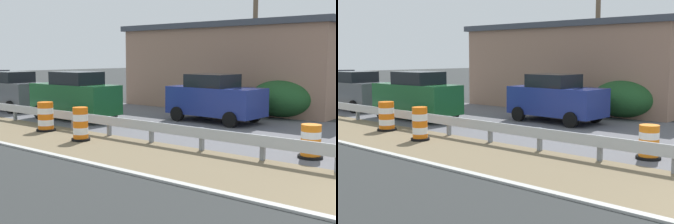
% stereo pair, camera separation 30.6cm
% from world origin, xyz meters
% --- Properties ---
extents(traffic_barrel_nearest, '(0.69, 0.69, 0.96)m').
position_xyz_m(traffic_barrel_nearest, '(3.08, 3.98, 0.43)').
color(traffic_barrel_nearest, orange).
rests_on(traffic_barrel_nearest, ground).
extents(traffic_barrel_close, '(0.64, 0.64, 1.14)m').
position_xyz_m(traffic_barrel_close, '(0.72, 11.02, 0.52)').
color(traffic_barrel_close, orange).
rests_on(traffic_barrel_close, ground).
extents(traffic_barrel_mid, '(0.73, 0.73, 1.11)m').
position_xyz_m(traffic_barrel_mid, '(1.15, 13.59, 0.50)').
color(traffic_barrel_mid, orange).
rests_on(traffic_barrel_mid, ground).
extents(car_lead_near_lane, '(1.99, 4.39, 2.16)m').
position_xyz_m(car_lead_near_lane, '(3.81, 15.12, 1.08)').
color(car_lead_near_lane, '#195128').
rests_on(car_lead_near_lane, ground).
extents(car_trailing_near_lane, '(2.18, 4.23, 2.08)m').
position_xyz_m(car_trailing_near_lane, '(7.28, 9.92, 1.04)').
color(car_trailing_near_lane, navy).
rests_on(car_trailing_near_lane, ground).
extents(car_lead_far_lane, '(2.13, 4.41, 2.05)m').
position_xyz_m(car_lead_far_lane, '(4.07, 20.84, 1.02)').
color(car_lead_far_lane, '#4C5156').
rests_on(car_lead_far_lane, ground).
extents(car_mid_far_lane, '(2.06, 4.17, 1.93)m').
position_xyz_m(car_mid_far_lane, '(7.21, 28.09, 0.96)').
color(car_mid_far_lane, navy).
rests_on(car_mid_far_lane, ground).
extents(roadside_shop_near, '(9.09, 12.52, 4.61)m').
position_xyz_m(roadside_shop_near, '(14.53, 12.15, 2.31)').
color(roadside_shop_near, '#93705B').
rests_on(roadside_shop_near, ground).
extents(utility_pole_near, '(0.24, 1.80, 7.27)m').
position_xyz_m(utility_pole_near, '(11.11, 10.11, 3.79)').
color(utility_pole_near, brown).
rests_on(utility_pole_near, ground).
extents(bush_roadside, '(3.13, 3.13, 1.79)m').
position_xyz_m(bush_roadside, '(10.64, 8.26, 0.89)').
color(bush_roadside, '#1E4C23').
rests_on(bush_roadside, ground).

